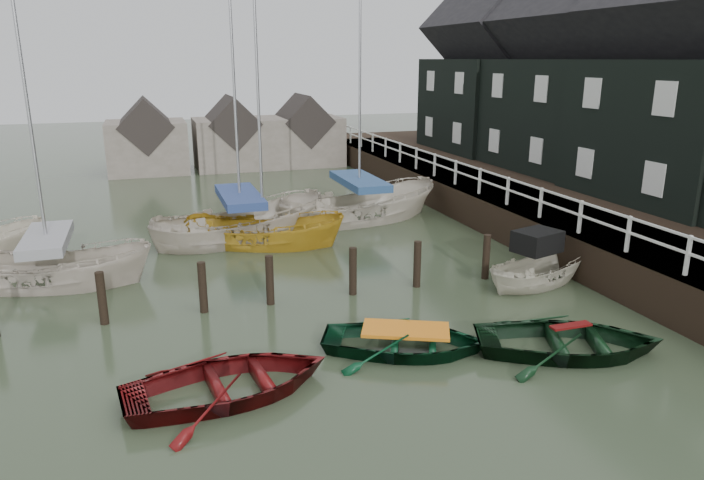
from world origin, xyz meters
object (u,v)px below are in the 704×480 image
object	(u,v)px
motorboat	(538,280)
sailboat_c	(264,244)
rowboat_green	(405,351)
rowboat_red	(231,395)
sailboat_a	(53,282)
sailboat_b	(242,237)
sailboat_d	(359,218)
rowboat_dkgreen	(568,353)

from	to	relation	value
motorboat	sailboat_c	xyz separation A→B (m)	(-7.10, 6.66, -0.10)
rowboat_green	sailboat_c	xyz separation A→B (m)	(-1.50, 9.65, 0.01)
rowboat_red	motorboat	size ratio (longest dim) A/B	1.00
rowboat_green	sailboat_a	world-z (taller)	sailboat_a
rowboat_red	sailboat_c	size ratio (longest dim) A/B	0.42
sailboat_b	sailboat_c	size ratio (longest dim) A/B	1.24
sailboat_b	sailboat_d	distance (m)	5.30
rowboat_green	rowboat_dkgreen	xyz separation A→B (m)	(3.54, -1.25, 0.00)
rowboat_green	sailboat_c	size ratio (longest dim) A/B	0.39
sailboat_c	sailboat_d	distance (m)	5.06
sailboat_c	sailboat_d	xyz separation A→B (m)	(4.49, 2.34, 0.05)
motorboat	sailboat_c	distance (m)	9.74
sailboat_c	sailboat_d	bearing A→B (deg)	-38.39
rowboat_red	sailboat_d	distance (m)	14.56
rowboat_red	sailboat_b	size ratio (longest dim) A/B	0.34
rowboat_red	sailboat_b	bearing A→B (deg)	-17.13
rowboat_green	rowboat_dkgreen	world-z (taller)	rowboat_dkgreen
sailboat_a	sailboat_c	distance (m)	7.16
rowboat_red	sailboat_a	bearing A→B (deg)	19.77
rowboat_red	sailboat_b	world-z (taller)	sailboat_b
rowboat_dkgreen	sailboat_d	size ratio (longest dim) A/B	0.35
rowboat_green	sailboat_a	size ratio (longest dim) A/B	0.38
sailboat_a	sailboat_d	world-z (taller)	sailboat_d
sailboat_a	sailboat_b	size ratio (longest dim) A/B	0.82
rowboat_red	sailboat_c	bearing A→B (deg)	-21.53
sailboat_a	sailboat_c	world-z (taller)	sailboat_a
rowboat_dkgreen	sailboat_c	bearing A→B (deg)	46.49
rowboat_green	sailboat_b	xyz separation A→B (m)	(-2.15, 10.71, 0.06)
sailboat_b	rowboat_dkgreen	bearing A→B (deg)	-171.35
rowboat_red	motorboat	bearing A→B (deg)	-76.48
rowboat_red	sailboat_a	size ratio (longest dim) A/B	0.42
motorboat	sailboat_d	world-z (taller)	sailboat_d
rowboat_dkgreen	motorboat	xyz separation A→B (m)	(2.06, 4.25, 0.11)
rowboat_dkgreen	motorboat	world-z (taller)	motorboat
rowboat_red	rowboat_green	size ratio (longest dim) A/B	1.09
rowboat_red	rowboat_green	distance (m)	4.18
rowboat_red	rowboat_dkgreen	world-z (taller)	rowboat_dkgreen
sailboat_a	sailboat_b	bearing A→B (deg)	-48.09
sailboat_c	sailboat_a	bearing A→B (deg)	131.46
sailboat_a	sailboat_d	size ratio (longest dim) A/B	0.83
motorboat	sailboat_c	size ratio (longest dim) A/B	0.42
rowboat_green	sailboat_d	size ratio (longest dim) A/B	0.32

